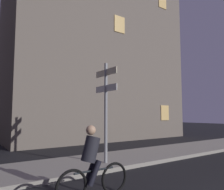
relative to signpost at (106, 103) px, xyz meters
The scene contains 4 objects.
sidewalk_kerb 2.34m from the signpost, 40.58° to the left, with size 40.00×2.66×0.14m, color gray.
signpost is the anchor object (origin of this frame).
cyclist 3.38m from the signpost, 129.17° to the right, with size 1.82×0.33×1.61m.
building_right_block 12.03m from the signpost, 60.74° to the left, with size 13.77×6.14×18.75m.
Camera 1 is at (-5.05, -1.18, 1.84)m, focal length 35.04 mm.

